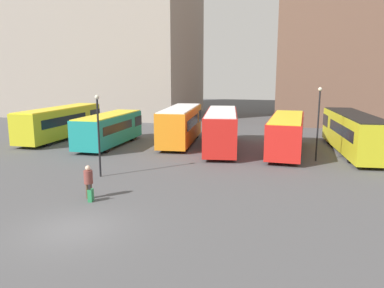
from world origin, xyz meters
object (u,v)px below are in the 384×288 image
object	(u,v)px
lamp_post_0	(98,129)
suitcase	(91,195)
bus_4	(286,133)
traveler	(88,179)
lamp_post_1	(318,118)
bus_3	(221,129)
bus_2	(181,124)
bus_0	(61,122)
bus_5	(353,132)
bus_1	(110,128)

from	to	relation	value
lamp_post_0	suitcase	bearing A→B (deg)	-67.09
bus_4	traveler	xyz separation A→B (m)	(-9.67, -14.68, -0.58)
lamp_post_0	lamp_post_1	bearing A→B (deg)	30.94
suitcase	lamp_post_1	bearing A→B (deg)	-53.49
lamp_post_1	lamp_post_0	bearing A→B (deg)	-149.06
bus_4	bus_3	bearing A→B (deg)	92.99
bus_2	lamp_post_0	size ratio (longest dim) A/B	1.97
traveler	lamp_post_0	distance (m)	4.70
bus_0	bus_5	xyz separation A→B (m)	(27.12, 0.51, 0.04)
bus_5	lamp_post_0	size ratio (longest dim) A/B	2.41
lamp_post_1	bus_5	bearing A→B (deg)	52.92
bus_4	lamp_post_1	world-z (taller)	lamp_post_1
lamp_post_1	traveler	bearing A→B (deg)	-134.77
bus_0	bus_1	bearing A→B (deg)	-107.38
suitcase	bus_2	bearing A→B (deg)	-9.53
lamp_post_0	lamp_post_1	world-z (taller)	lamp_post_1
bus_5	lamp_post_0	world-z (taller)	lamp_post_0
lamp_post_1	suitcase	bearing A→B (deg)	-133.04
bus_0	traveler	world-z (taller)	bus_0
bus_1	bus_2	xyz separation A→B (m)	(5.90, 2.73, 0.27)
lamp_post_0	bus_1	bearing A→B (deg)	114.08
traveler	suitcase	xyz separation A→B (m)	(0.33, -0.40, -0.73)
bus_3	bus_4	bearing A→B (deg)	-98.00
bus_1	bus_3	world-z (taller)	bus_3
bus_1	bus_0	bearing A→B (deg)	71.92
bus_5	bus_4	bearing A→B (deg)	97.91
bus_1	suitcase	xyz separation A→B (m)	(6.17, -14.05, -1.21)
bus_5	traveler	distance (m)	21.95
bus_2	bus_4	world-z (taller)	bus_2
suitcase	lamp_post_0	size ratio (longest dim) A/B	0.18
bus_4	bus_5	size ratio (longest dim) A/B	0.84
bus_5	lamp_post_1	bearing A→B (deg)	136.40
bus_1	bus_2	distance (m)	6.51
bus_4	suitcase	distance (m)	17.79
bus_4	suitcase	xyz separation A→B (m)	(-9.34, -15.08, -1.31)
bus_3	suitcase	size ratio (longest dim) A/B	11.40
bus_3	bus_5	bearing A→B (deg)	-91.48
bus_0	bus_5	distance (m)	27.13
bus_4	traveler	bearing A→B (deg)	148.18
bus_3	traveler	bearing A→B (deg)	154.30
traveler	suitcase	bearing A→B (deg)	-151.06
bus_3	bus_0	bearing A→B (deg)	77.14
bus_3	suitcase	bearing A→B (deg)	155.89
bus_0	bus_4	world-z (taller)	bus_0
bus_1	bus_5	size ratio (longest dim) A/B	0.75
bus_2	lamp_post_0	world-z (taller)	lamp_post_0
bus_2	traveler	xyz separation A→B (m)	(-0.06, -16.38, -0.75)
bus_3	suitcase	world-z (taller)	bus_3
bus_1	bus_4	distance (m)	15.55
bus_2	lamp_post_0	bearing A→B (deg)	166.19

